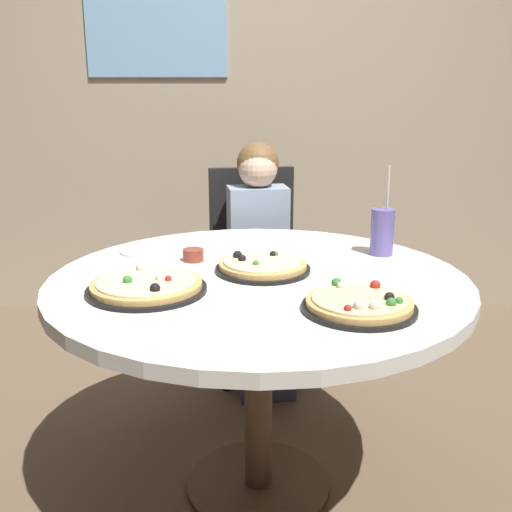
% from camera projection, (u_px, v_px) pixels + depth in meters
% --- Properties ---
extents(ground_plane, '(8.00, 8.00, 0.00)m').
position_uv_depth(ground_plane, '(256.00, 486.00, 2.00)').
color(ground_plane, brown).
extents(wall_with_window, '(5.20, 0.14, 2.90)m').
position_uv_depth(wall_with_window, '(254.00, 62.00, 3.35)').
color(wall_with_window, tan).
rests_on(wall_with_window, ground_plane).
extents(dining_table, '(1.28, 1.28, 0.75)m').
position_uv_depth(dining_table, '(256.00, 304.00, 1.82)').
color(dining_table, silver).
rests_on(dining_table, ground_plane).
extents(chair_wooden, '(0.46, 0.46, 0.95)m').
position_uv_depth(chair_wooden, '(252.00, 259.00, 2.77)').
color(chair_wooden, black).
rests_on(chair_wooden, ground_plane).
extents(diner_child, '(0.31, 0.43, 1.08)m').
position_uv_depth(diner_child, '(258.00, 280.00, 2.61)').
color(diner_child, '#3F4766').
rests_on(diner_child, ground_plane).
extents(pizza_veggie, '(0.30, 0.30, 0.05)m').
position_uv_depth(pizza_veggie, '(260.00, 266.00, 1.84)').
color(pizza_veggie, black).
rests_on(pizza_veggie, dining_table).
extents(pizza_cheese, '(0.34, 0.34, 0.05)m').
position_uv_depth(pizza_cheese, '(144.00, 286.00, 1.65)').
color(pizza_cheese, black).
rests_on(pizza_cheese, dining_table).
extents(pizza_pepperoni, '(0.30, 0.30, 0.05)m').
position_uv_depth(pizza_pepperoni, '(357.00, 304.00, 1.51)').
color(pizza_pepperoni, black).
rests_on(pizza_pepperoni, dining_table).
extents(soda_cup, '(0.08, 0.08, 0.31)m').
position_uv_depth(soda_cup, '(380.00, 231.00, 2.01)').
color(soda_cup, '#6659A5').
rests_on(soda_cup, dining_table).
extents(sauce_bowl, '(0.07, 0.07, 0.04)m').
position_uv_depth(sauce_bowl, '(191.00, 255.00, 1.95)').
color(sauce_bowl, brown).
rests_on(sauce_bowl, dining_table).
extents(plate_small, '(0.18, 0.18, 0.01)m').
position_uv_depth(plate_small, '(143.00, 251.00, 2.06)').
color(plate_small, white).
rests_on(plate_small, dining_table).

